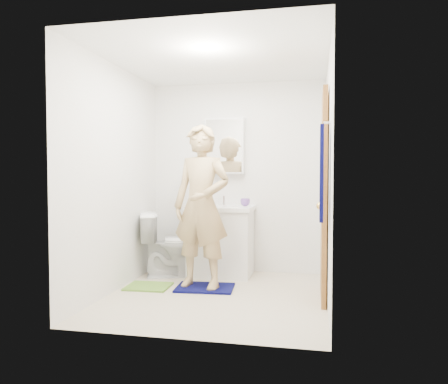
# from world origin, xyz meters

# --- Properties ---
(floor) EXTENTS (2.20, 2.40, 0.02)m
(floor) POSITION_xyz_m (0.00, 0.00, -0.01)
(floor) COLOR beige
(floor) RESTS_ON ground
(ceiling) EXTENTS (2.20, 2.40, 0.02)m
(ceiling) POSITION_xyz_m (0.00, 0.00, 2.41)
(ceiling) COLOR white
(ceiling) RESTS_ON ground
(wall_back) EXTENTS (2.20, 0.02, 2.40)m
(wall_back) POSITION_xyz_m (0.00, 1.21, 1.20)
(wall_back) COLOR white
(wall_back) RESTS_ON ground
(wall_front) EXTENTS (2.20, 0.02, 2.40)m
(wall_front) POSITION_xyz_m (0.00, -1.21, 1.20)
(wall_front) COLOR white
(wall_front) RESTS_ON ground
(wall_left) EXTENTS (0.02, 2.40, 2.40)m
(wall_left) POSITION_xyz_m (-1.11, 0.00, 1.20)
(wall_left) COLOR white
(wall_left) RESTS_ON ground
(wall_right) EXTENTS (0.02, 2.40, 2.40)m
(wall_right) POSITION_xyz_m (1.11, 0.00, 1.20)
(wall_right) COLOR white
(wall_right) RESTS_ON ground
(vanity_cabinet) EXTENTS (0.75, 0.55, 0.80)m
(vanity_cabinet) POSITION_xyz_m (-0.15, 0.91, 0.40)
(vanity_cabinet) COLOR white
(vanity_cabinet) RESTS_ON floor
(countertop) EXTENTS (0.79, 0.59, 0.05)m
(countertop) POSITION_xyz_m (-0.15, 0.91, 0.83)
(countertop) COLOR white
(countertop) RESTS_ON vanity_cabinet
(sink_basin) EXTENTS (0.40, 0.40, 0.03)m
(sink_basin) POSITION_xyz_m (-0.15, 0.91, 0.84)
(sink_basin) COLOR white
(sink_basin) RESTS_ON countertop
(faucet) EXTENTS (0.03, 0.03, 0.12)m
(faucet) POSITION_xyz_m (-0.15, 1.09, 0.91)
(faucet) COLOR silver
(faucet) RESTS_ON countertop
(medicine_cabinet) EXTENTS (0.50, 0.12, 0.70)m
(medicine_cabinet) POSITION_xyz_m (-0.15, 1.14, 1.60)
(medicine_cabinet) COLOR white
(medicine_cabinet) RESTS_ON wall_back
(mirror_panel) EXTENTS (0.46, 0.01, 0.66)m
(mirror_panel) POSITION_xyz_m (-0.15, 1.08, 1.60)
(mirror_panel) COLOR white
(mirror_panel) RESTS_ON wall_back
(door) EXTENTS (0.05, 0.80, 2.05)m
(door) POSITION_xyz_m (1.07, 0.15, 1.02)
(door) COLOR #9A622A
(door) RESTS_ON ground
(door_knob) EXTENTS (0.07, 0.07, 0.07)m
(door_knob) POSITION_xyz_m (1.03, -0.17, 0.95)
(door_knob) COLOR gold
(door_knob) RESTS_ON door
(towel) EXTENTS (0.03, 0.24, 0.80)m
(towel) POSITION_xyz_m (1.03, -0.57, 1.25)
(towel) COLOR #060840
(towel) RESTS_ON wall_right
(towel_hook) EXTENTS (0.06, 0.02, 0.02)m
(towel_hook) POSITION_xyz_m (1.07, -0.57, 1.67)
(towel_hook) COLOR silver
(towel_hook) RESTS_ON wall_right
(toilet) EXTENTS (0.86, 0.66, 0.78)m
(toilet) POSITION_xyz_m (-0.71, 0.74, 0.39)
(toilet) COLOR white
(toilet) RESTS_ON floor
(bath_mat) EXTENTS (0.65, 0.49, 0.02)m
(bath_mat) POSITION_xyz_m (-0.18, 0.24, 0.01)
(bath_mat) COLOR #060840
(bath_mat) RESTS_ON floor
(green_rug) EXTENTS (0.48, 0.41, 0.02)m
(green_rug) POSITION_xyz_m (-0.81, 0.17, 0.01)
(green_rug) COLOR #659832
(green_rug) RESTS_ON floor
(soap_dispenser) EXTENTS (0.10, 0.10, 0.21)m
(soap_dispenser) POSITION_xyz_m (-0.37, 0.85, 0.95)
(soap_dispenser) COLOR #CC5F76
(soap_dispenser) RESTS_ON countertop
(toothbrush_cup) EXTENTS (0.14, 0.14, 0.09)m
(toothbrush_cup) POSITION_xyz_m (0.13, 1.02, 0.90)
(toothbrush_cup) COLOR #6C4598
(toothbrush_cup) RESTS_ON countertop
(man) EXTENTS (0.71, 0.53, 1.76)m
(man) POSITION_xyz_m (-0.22, 0.24, 0.90)
(man) COLOR tan
(man) RESTS_ON bath_mat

